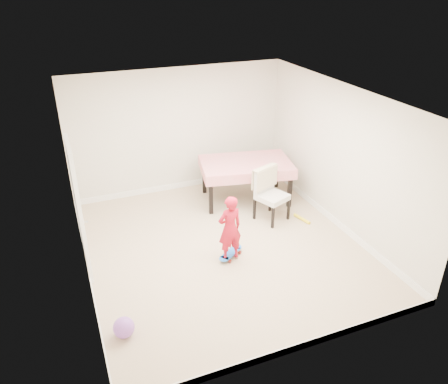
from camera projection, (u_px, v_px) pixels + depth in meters
name	position (u px, v px, depth m)	size (l,w,h in m)	color
ground	(223.00, 247.00, 7.54)	(5.00, 5.00, 0.00)	tan
ceiling	(223.00, 100.00, 6.37)	(4.50, 5.00, 0.04)	white
wall_back	(178.00, 131.00, 9.00)	(4.50, 0.04, 2.60)	beige
wall_front	(305.00, 266.00, 4.90)	(4.50, 0.04, 2.60)	beige
wall_left	(78.00, 204.00, 6.21)	(0.04, 5.00, 2.60)	beige
wall_right	(340.00, 159.00, 7.69)	(0.04, 5.00, 2.60)	beige
door	(79.00, 211.00, 6.58)	(0.10, 0.94, 2.11)	white
baseboard_back	(181.00, 185.00, 9.57)	(4.50, 0.02, 0.12)	white
baseboard_front	(297.00, 347.00, 5.45)	(4.50, 0.02, 0.12)	white
baseboard_left	(89.00, 274.00, 6.77)	(0.02, 5.00, 0.12)	white
baseboard_right	(333.00, 219.00, 8.26)	(0.02, 5.00, 0.12)	white
dining_table	(246.00, 181.00, 8.92)	(1.79, 1.12, 0.84)	red
dining_chair	(272.00, 195.00, 8.15)	(0.56, 0.64, 1.02)	white
skateboard	(231.00, 254.00, 7.26)	(0.56, 0.20, 0.08)	blue
child	(230.00, 230.00, 6.95)	(0.41, 0.27, 1.14)	red
balloon	(124.00, 327.00, 5.65)	(0.28, 0.28, 0.28)	#9352C6
foam_toy	(302.00, 219.00, 8.33)	(0.06, 0.06, 0.40)	yellow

